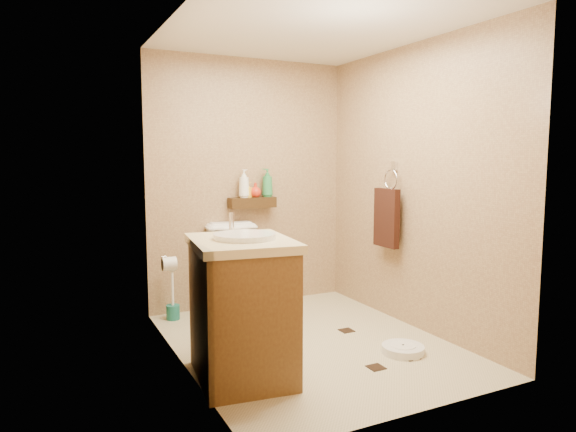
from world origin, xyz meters
TOP-DOWN VIEW (x-y plane):
  - ground at (0.00, 0.00)m, footprint 2.50×2.50m
  - wall_back at (0.00, 1.25)m, footprint 2.00×0.04m
  - wall_front at (0.00, -1.25)m, footprint 2.00×0.04m
  - wall_left at (-1.00, 0.00)m, footprint 0.04×2.50m
  - wall_right at (1.00, 0.00)m, footprint 0.04×2.50m
  - ceiling at (0.00, 0.00)m, footprint 2.00×2.50m
  - wall_shelf at (0.00, 1.17)m, footprint 0.46×0.14m
  - floor_accents at (0.04, -0.01)m, footprint 1.11×1.37m
  - toilet at (-0.25, 0.83)m, footprint 0.53×0.86m
  - vanity at (-0.70, -0.35)m, footprint 0.72×0.83m
  - bathroom_scale at (0.52, -0.49)m, footprint 0.35×0.35m
  - toilet_brush at (-0.82, 1.07)m, footprint 0.12×0.12m
  - towel_ring at (0.91, 0.25)m, footprint 0.12×0.30m
  - toilet_paper at (-0.94, 0.65)m, footprint 0.12×0.11m
  - bottle_a at (-0.08, 1.17)m, footprint 0.14×0.14m
  - bottle_b at (-0.04, 1.17)m, footprint 0.09×0.09m
  - bottle_c at (0.03, 1.17)m, footprint 0.15×0.15m
  - bottle_d at (0.16, 1.17)m, footprint 0.13×0.13m

SIDE VIEW (x-z plane):
  - ground at x=0.00m, z-range 0.00..0.00m
  - floor_accents at x=0.04m, z-range 0.00..0.01m
  - bathroom_scale at x=0.52m, z-range 0.00..0.06m
  - toilet_brush at x=-0.82m, z-range -0.08..0.45m
  - toilet at x=-0.25m, z-range 0.00..0.84m
  - vanity at x=-0.70m, z-range -0.06..1.02m
  - toilet_paper at x=-0.94m, z-range 0.54..0.66m
  - towel_ring at x=0.91m, z-range 0.57..1.33m
  - wall_shelf at x=0.00m, z-range 0.97..1.07m
  - bottle_c at x=0.03m, z-range 1.07..1.21m
  - bottle_b at x=-0.04m, z-range 1.07..1.22m
  - wall_back at x=0.00m, z-range 0.00..2.40m
  - wall_front at x=0.00m, z-range 0.00..2.40m
  - wall_left at x=-1.00m, z-range 0.00..2.40m
  - wall_right at x=1.00m, z-range 0.00..2.40m
  - bottle_a at x=-0.08m, z-range 1.07..1.34m
  - bottle_d at x=0.16m, z-range 1.07..1.35m
  - ceiling at x=0.00m, z-range 2.39..2.41m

